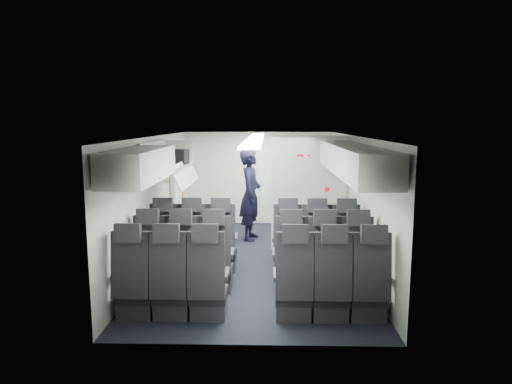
{
  "coord_description": "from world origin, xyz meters",
  "views": [
    {
      "loc": [
        0.19,
        -7.62,
        2.4
      ],
      "look_at": [
        0.0,
        0.4,
        1.15
      ],
      "focal_mm": 32.0,
      "sensor_mm": 36.0,
      "label": 1
    }
  ],
  "objects_px": {
    "seat_row_front": "(255,247)",
    "carry_on_bag": "(175,157)",
    "galley_unit": "(300,185)",
    "flight_attendant": "(251,195)",
    "seat_row_rear": "(251,287)",
    "boarding_door": "(177,192)",
    "seat_row_mid": "(253,264)"
  },
  "relations": [
    {
      "from": "seat_row_mid",
      "to": "boarding_door",
      "type": "height_order",
      "value": "boarding_door"
    },
    {
      "from": "seat_row_mid",
      "to": "galley_unit",
      "type": "distance_m",
      "value": 4.3
    },
    {
      "from": "seat_row_rear",
      "to": "flight_attendant",
      "type": "bearing_deg",
      "value": 91.98
    },
    {
      "from": "seat_row_rear",
      "to": "flight_attendant",
      "type": "relative_size",
      "value": 1.8
    },
    {
      "from": "seat_row_front",
      "to": "galley_unit",
      "type": "relative_size",
      "value": 1.75
    },
    {
      "from": "boarding_door",
      "to": "flight_attendant",
      "type": "relative_size",
      "value": 1.01
    },
    {
      "from": "galley_unit",
      "to": "flight_attendant",
      "type": "distance_m",
      "value": 1.63
    },
    {
      "from": "seat_row_rear",
      "to": "seat_row_front",
      "type": "bearing_deg",
      "value": 90.0
    },
    {
      "from": "seat_row_front",
      "to": "carry_on_bag",
      "type": "distance_m",
      "value": 2.04
    },
    {
      "from": "flight_attendant",
      "to": "carry_on_bag",
      "type": "height_order",
      "value": "carry_on_bag"
    },
    {
      "from": "seat_row_rear",
      "to": "carry_on_bag",
      "type": "xyz_separation_m",
      "value": [
        -1.37,
        2.39,
        1.39
      ]
    },
    {
      "from": "seat_row_front",
      "to": "galley_unit",
      "type": "height_order",
      "value": "galley_unit"
    },
    {
      "from": "galley_unit",
      "to": "carry_on_bag",
      "type": "xyz_separation_m",
      "value": [
        -2.32,
        -2.66,
        0.85
      ]
    },
    {
      "from": "seat_row_rear",
      "to": "boarding_door",
      "type": "distance_m",
      "value": 4.25
    },
    {
      "from": "galley_unit",
      "to": "flight_attendant",
      "type": "height_order",
      "value": "galley_unit"
    },
    {
      "from": "seat_row_rear",
      "to": "carry_on_bag",
      "type": "height_order",
      "value": "carry_on_bag"
    },
    {
      "from": "seat_row_front",
      "to": "galley_unit",
      "type": "xyz_separation_m",
      "value": [
        0.95,
        3.25,
        0.55
      ]
    },
    {
      "from": "seat_row_rear",
      "to": "flight_attendant",
      "type": "height_order",
      "value": "flight_attendant"
    },
    {
      "from": "seat_row_front",
      "to": "flight_attendant",
      "type": "bearing_deg",
      "value": 93.73
    },
    {
      "from": "seat_row_rear",
      "to": "flight_attendant",
      "type": "xyz_separation_m",
      "value": [
        -0.13,
        3.83,
        0.52
      ]
    },
    {
      "from": "seat_row_rear",
      "to": "boarding_door",
      "type": "bearing_deg",
      "value": 112.87
    },
    {
      "from": "seat_row_mid",
      "to": "boarding_door",
      "type": "distance_m",
      "value": 3.45
    },
    {
      "from": "boarding_door",
      "to": "seat_row_mid",
      "type": "bearing_deg",
      "value": -61.23
    },
    {
      "from": "seat_row_front",
      "to": "seat_row_rear",
      "type": "distance_m",
      "value": 1.8
    },
    {
      "from": "seat_row_front",
      "to": "carry_on_bag",
      "type": "bearing_deg",
      "value": 156.56
    },
    {
      "from": "seat_row_rear",
      "to": "galley_unit",
      "type": "xyz_separation_m",
      "value": [
        0.95,
        5.05,
        0.55
      ]
    },
    {
      "from": "seat_row_mid",
      "to": "boarding_door",
      "type": "xyz_separation_m",
      "value": [
        -1.64,
        2.99,
        0.55
      ]
    },
    {
      "from": "seat_row_front",
      "to": "boarding_door",
      "type": "xyz_separation_m",
      "value": [
        -1.64,
        2.09,
        0.55
      ]
    },
    {
      "from": "seat_row_mid",
      "to": "carry_on_bag",
      "type": "relative_size",
      "value": 7.75
    },
    {
      "from": "seat_row_front",
      "to": "carry_on_bag",
      "type": "xyz_separation_m",
      "value": [
        -1.37,
        0.59,
        1.39
      ]
    },
    {
      "from": "boarding_door",
      "to": "carry_on_bag",
      "type": "distance_m",
      "value": 1.73
    },
    {
      "from": "galley_unit",
      "to": "boarding_door",
      "type": "bearing_deg",
      "value": -155.72
    }
  ]
}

